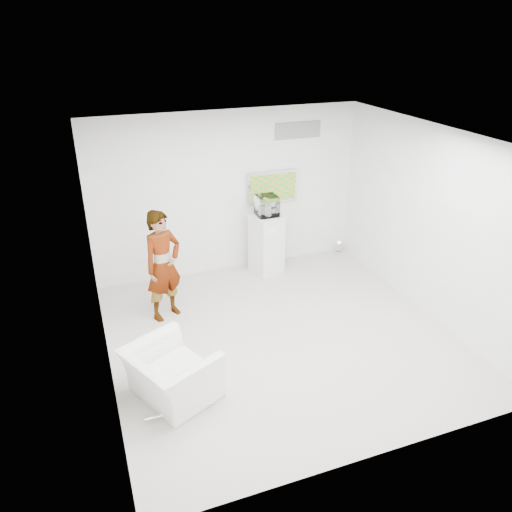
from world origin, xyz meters
name	(u,v)px	position (x,y,z in m)	size (l,w,h in m)	color
room	(282,246)	(0.00, 0.00, 1.50)	(5.01, 5.01, 3.00)	#B9B2AA
tv	(272,187)	(0.85, 2.45, 1.55)	(1.00, 0.08, 0.60)	#BAB9BE
logo_decal	(298,130)	(1.35, 2.49, 2.55)	(0.90, 0.02, 0.30)	slate
person	(163,266)	(-1.49, 1.19, 0.90)	(0.66, 0.43, 1.81)	white
armchair	(171,374)	(-1.81, -0.75, 0.34)	(1.06, 0.93, 0.69)	white
pedestal	(266,244)	(0.60, 2.11, 0.57)	(0.55, 0.55, 1.14)	silver
floor_uplight	(339,247)	(2.31, 2.35, 0.12)	(0.16, 0.16, 0.25)	silver
vitrine	(267,206)	(0.60, 2.11, 1.32)	(0.37, 0.37, 0.37)	silver
console	(267,210)	(0.60, 2.11, 1.24)	(0.05, 0.15, 0.20)	silver
wii_remote	(166,216)	(-1.34, 1.44, 1.63)	(0.04, 0.15, 0.04)	silver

